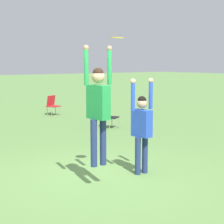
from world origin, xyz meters
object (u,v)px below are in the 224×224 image
(frisbee, at_px, (117,38))
(camping_chair_1, at_px, (109,114))
(person_defending, at_px, (142,124))
(camping_chair_0, at_px, (52,104))
(person_jumping, at_px, (98,103))

(frisbee, xyz_separation_m, camping_chair_1, (3.37, 4.94, -2.25))
(person_defending, height_order, camping_chair_0, person_defending)
(frisbee, height_order, camping_chair_1, frisbee)
(person_jumping, height_order, frisbee, frisbee)
(camping_chair_0, relative_size, camping_chair_1, 0.99)
(person_defending, relative_size, frisbee, 7.32)
(person_jumping, distance_m, camping_chair_0, 9.79)
(person_jumping, relative_size, person_defending, 1.12)
(frisbee, distance_m, camping_chair_1, 6.39)
(person_jumping, relative_size, camping_chair_1, 2.57)
(camping_chair_1, bearing_deg, person_defending, 27.35)
(person_jumping, xyz_separation_m, camping_chair_0, (3.69, 9.00, -1.07))
(camping_chair_0, bearing_deg, frisbee, 47.40)
(frisbee, relative_size, camping_chair_1, 0.31)
(frisbee, distance_m, camping_chair_0, 9.78)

